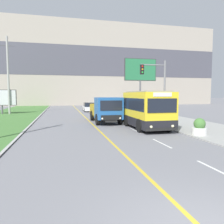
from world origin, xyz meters
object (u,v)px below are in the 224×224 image
Objects in this scene: planter_round_third at (154,117)px; billboard_small at (2,98)px; city_bus at (147,110)px; planter_round_second at (172,121)px; traffic_light_mast at (157,85)px; billboard_large at (140,72)px; utility_pole_far at (8,75)px; planter_round_far at (142,114)px; car_distant at (89,107)px; planter_round_near at (199,128)px; dump_truck at (107,110)px.

billboard_small is at bearing 142.02° from planter_round_third.
city_bus is 5.07× the size of planter_round_second.
traffic_light_mast is 12.66m from billboard_large.
utility_pole_far is 22.21m from traffic_light_mast.
planter_round_far is at bearing 72.15° from city_bus.
planter_round_far is (-1.74, -5.35, -5.38)m from billboard_large.
car_distant is 10.76m from billboard_large.
billboard_small is at bearing 129.62° from planter_round_near.
billboard_large is 7.06× the size of planter_round_second.
planter_round_near reaches higher than planter_round_third.
utility_pole_far is at bearing 133.12° from traffic_light_mast.
city_bus is 1.44× the size of billboard_small.
traffic_light_mast is 4.98× the size of planter_round_third.
planter_round_near is at bearing -96.48° from billboard_large.
utility_pole_far is (-11.64, -2.76, 4.78)m from car_distant.
billboard_small reaches higher than planter_round_far.
dump_truck is 0.82× the size of billboard_large.
planter_round_third is (4.72, -0.36, -0.69)m from dump_truck.
billboard_large is at bearing 83.52° from planter_round_near.
planter_round_third reaches higher than planter_round_second.
planter_round_third is at bearing 71.05° from traffic_light_mast.
traffic_light_mast reaches higher than planter_round_third.
utility_pole_far is at bearing 150.03° from planter_round_far.
planter_round_near is (-1.87, -16.44, -5.37)m from billboard_large.
planter_round_second is (-0.05, 3.70, -0.02)m from planter_round_near.
planter_round_third is (0.00, 3.70, 0.01)m from planter_round_second.
utility_pole_far is at bearing 167.30° from billboard_large.
dump_truck is 4.78m from planter_round_third.
planter_round_far is at bearing -29.97° from utility_pole_far.
utility_pole_far is at bearing -16.40° from billboard_small.
billboard_large reaches higher than planter_round_second.
planter_round_third is at bearing -74.10° from car_distant.
planter_round_third is at bearing 89.95° from planter_round_second.
billboard_large is 19.93m from billboard_small.
planter_round_second is at bearing -32.55° from traffic_light_mast.
city_bus is 4.94× the size of planter_round_third.
traffic_light_mast is 4.97× the size of planter_round_near.
planter_round_near is 11.09m from planter_round_far.
city_bus is 4.35m from planter_round_third.
planter_round_second is (-1.91, -12.74, -5.38)m from billboard_large.
city_bus is 2.39m from planter_round_second.
traffic_light_mast is at bearing -100.23° from planter_round_far.
billboard_large reaches higher than car_distant.
planter_round_near is (4.57, -23.27, -0.11)m from car_distant.
planter_round_near is 1.03× the size of planter_round_second.
planter_round_third is (17.19, -13.42, -1.71)m from billboard_small.
planter_round_second and planter_round_far have the same top height.
planter_round_near is (17.23, -20.82, -1.71)m from billboard_small.
dump_truck is 5.65× the size of planter_round_third.
city_bus is 22.72m from billboard_small.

